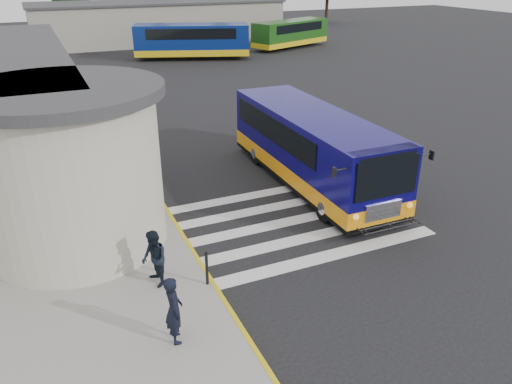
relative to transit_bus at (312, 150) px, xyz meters
name	(u,v)px	position (x,y,z in m)	size (l,w,h in m)	color
ground	(290,209)	(-1.87, -1.79, -1.35)	(140.00, 140.00, 0.00)	black
sidewalk	(11,208)	(-10.87, 2.21, -1.27)	(10.00, 34.00, 0.15)	gray
curb_strip	(150,185)	(-5.92, 2.21, -1.27)	(0.12, 34.00, 0.16)	gold
crosswalk	(288,222)	(-2.37, -2.59, -1.34)	(8.00, 5.35, 0.01)	silver
depot_building	(159,22)	(4.13, 40.21, 0.76)	(26.40, 8.40, 4.20)	gray
transit_bus	(312,150)	(0.00, 0.00, 0.00)	(3.64, 10.04, 2.82)	#0C0756
pedestrian_a	(174,310)	(-7.42, -6.82, -0.36)	(0.61, 0.40, 1.67)	black
pedestrian_b	(154,259)	(-7.31, -4.52, -0.41)	(0.77, 0.60, 1.57)	black
bollard	(207,268)	(-6.07, -5.07, -0.69)	(0.08, 0.08, 1.01)	black
far_bus_a	(192,40)	(4.19, 28.57, 0.33)	(10.37, 6.01, 2.58)	navy
far_bus_b	(290,33)	(15.17, 30.63, 0.14)	(9.19, 5.58, 2.30)	#1A4A13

